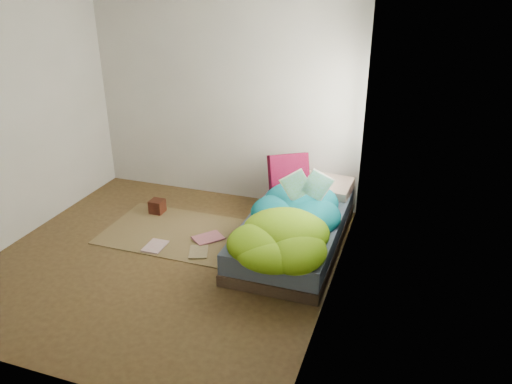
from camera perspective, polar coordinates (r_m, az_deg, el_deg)
ground at (r=5.40m, az=-10.47°, el=-7.51°), size 3.50×3.50×0.00m
room_walls at (r=4.76m, az=-11.78°, el=9.40°), size 3.54×3.54×2.62m
bed at (r=5.48m, az=4.36°, el=-4.54°), size 1.00×2.00×0.34m
duvet at (r=5.14m, az=3.84°, el=-2.33°), size 0.96×1.84×0.34m
rug at (r=5.87m, az=-9.20°, el=-4.55°), size 1.60×1.10×0.01m
pillow_floral at (r=6.02m, az=7.75°, el=0.61°), size 0.68×0.46×0.14m
pillow_magenta at (r=5.92m, az=3.77°, el=2.08°), size 0.48×0.38×0.47m
open_book at (r=5.22m, az=5.88°, el=1.73°), size 0.45×0.24×0.27m
wooden_box at (r=6.32m, az=-11.22°, el=-1.61°), size 0.17×0.17×0.16m
floor_book_a at (r=5.64m, az=-12.37°, el=-5.92°), size 0.21×0.29×0.02m
floor_book_b at (r=5.75m, az=-6.01°, el=-4.78°), size 0.39×0.40×0.03m
floor_book_c at (r=5.43m, az=-7.65°, el=-6.83°), size 0.28×0.32×0.02m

